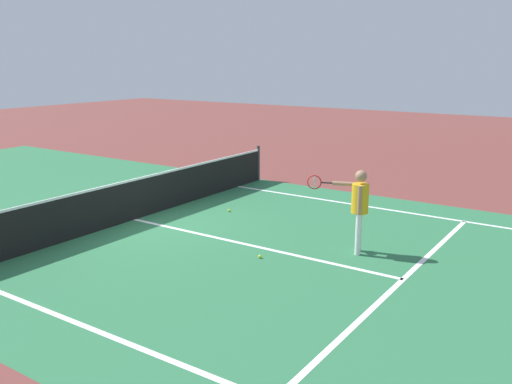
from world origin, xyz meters
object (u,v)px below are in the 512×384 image
tennis_ball_near_net (229,210)px  player_near (358,202)px  net (134,199)px  tennis_ball_mid_court (260,256)px

tennis_ball_near_net → player_near: bearing=-104.4°
net → player_near: (0.80, -5.19, 0.51)m
player_near → tennis_ball_mid_court: (-1.29, 1.37, -0.97)m
net → player_near: player_near is taller
tennis_ball_near_net → tennis_ball_mid_court: 3.30m
net → tennis_ball_near_net: (1.76, -1.42, -0.46)m
net → player_near: size_ratio=6.46×
net → tennis_ball_near_net: bearing=-38.8°
player_near → tennis_ball_mid_court: size_ratio=24.49×
net → tennis_ball_mid_court: 3.88m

